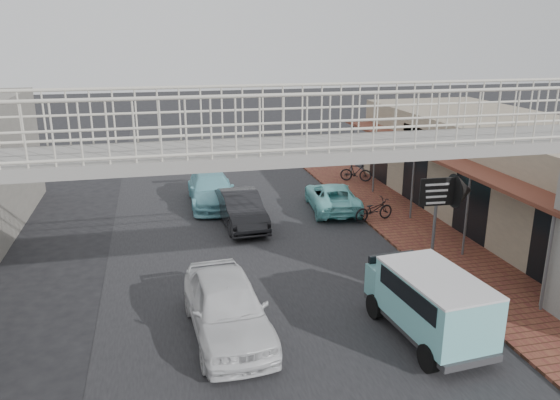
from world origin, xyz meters
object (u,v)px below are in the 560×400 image
white_hatchback (227,307)px  motorcycle_near (374,210)px  angkot_far (211,189)px  arrow_sign (460,192)px  angkot_curb (332,197)px  motorcycle_far (356,172)px  angkot_van (430,297)px  dark_sedan (241,209)px

white_hatchback → motorcycle_near: white_hatchback is taller
angkot_far → arrow_sign: bearing=-50.2°
angkot_curb → motorcycle_far: (2.59, 3.95, -0.00)m
angkot_curb → angkot_far: 5.40m
white_hatchback → angkot_van: 5.06m
angkot_curb → angkot_far: bearing=-14.3°
motorcycle_near → arrow_sign: bearing=178.3°
white_hatchback → motorcycle_far: white_hatchback is taller
dark_sedan → angkot_far: angkot_far is taller
angkot_curb → motorcycle_far: 4.72m
angkot_van → arrow_sign: bearing=47.6°
angkot_curb → angkot_far: size_ratio=0.88×
angkot_far → white_hatchback: bearing=-93.5°
angkot_van → motorcycle_far: size_ratio=2.40×
arrow_sign → motorcycle_near: bearing=103.3°
motorcycle_far → dark_sedan: bearing=151.3°
white_hatchback → motorcycle_near: bearing=42.8°
white_hatchback → angkot_curb: (5.86, 9.26, -0.20)m
angkot_van → dark_sedan: bearing=103.4°
motorcycle_near → angkot_curb: bearing=16.0°
dark_sedan → angkot_curb: 4.34m
angkot_far → arrow_sign: arrow_sign is taller
motorcycle_near → white_hatchback: bearing=123.6°
dark_sedan → arrow_sign: size_ratio=1.36×
white_hatchback → angkot_far: 11.25m
motorcycle_near → arrow_sign: size_ratio=0.57×
white_hatchback → arrow_sign: bearing=14.9°
angkot_far → arrow_sign: size_ratio=1.56×
motorcycle_near → motorcycle_far: bearing=-26.4°
dark_sedan → angkot_van: (3.20, -9.49, 0.47)m
angkot_far → motorcycle_far: size_ratio=2.97×
motorcycle_near → angkot_van: bearing=153.8°
motorcycle_near → arrow_sign: arrow_sign is taller
dark_sedan → motorcycle_far: size_ratio=2.59×
white_hatchback → motorcycle_near: 10.04m
motorcycle_far → arrow_sign: (-0.61, -10.63, 1.98)m
angkot_curb → white_hatchback: bearing=64.6°
motorcycle_far → angkot_far: bearing=129.3°
dark_sedan → angkot_van: size_ratio=1.08×
white_hatchback → angkot_van: angkot_van is taller
white_hatchback → angkot_far: (0.83, 11.22, -0.10)m
dark_sedan → angkot_far: 3.18m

